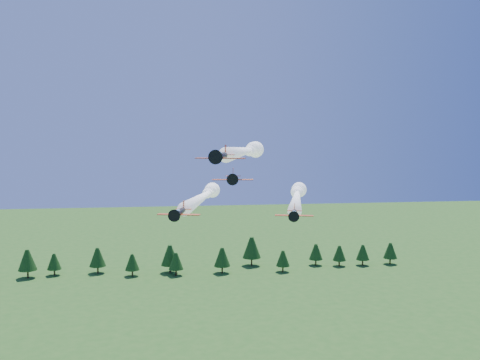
{
  "coord_description": "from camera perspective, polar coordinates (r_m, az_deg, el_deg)",
  "views": [
    {
      "loc": [
        -10.3,
        -91.21,
        52.56
      ],
      "look_at": [
        2.01,
        0.0,
        44.66
      ],
      "focal_mm": 40.0,
      "sensor_mm": 36.0,
      "label": 1
    }
  ],
  "objects": [
    {
      "name": "plane_right",
      "position": [
        117.98,
        6.07,
        -1.76
      ],
      "size": [
        15.46,
        44.24,
        3.7
      ],
      "rotation": [
        0.0,
        0.0,
        -0.26
      ],
      "color": "black",
      "rests_on": "ground"
    },
    {
      "name": "plane_lead",
      "position": [
        107.91,
        0.56,
        3.11
      ],
      "size": [
        17.32,
        43.25,
        3.7
      ],
      "rotation": [
        0.0,
        0.0,
        -0.3
      ],
      "color": "black",
      "rests_on": "ground"
    },
    {
      "name": "treeline",
      "position": [
        207.23,
        -5.51,
        -8.07
      ],
      "size": [
        170.76,
        17.64,
        11.49
      ],
      "color": "#382314",
      "rests_on": "ground"
    },
    {
      "name": "plane_left",
      "position": [
        117.72,
        -3.85,
        -1.71
      ],
      "size": [
        15.01,
        43.49,
        3.7
      ],
      "rotation": [
        0.0,
        0.0,
        -0.24
      ],
      "color": "black",
      "rests_on": "ground"
    },
    {
      "name": "plane_slot",
      "position": [
        100.41,
        -0.78,
        0.24
      ],
      "size": [
        7.77,
        8.46,
        2.71
      ],
      "rotation": [
        0.0,
        0.0,
        -0.13
      ],
      "color": "black",
      "rests_on": "ground"
    }
  ]
}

